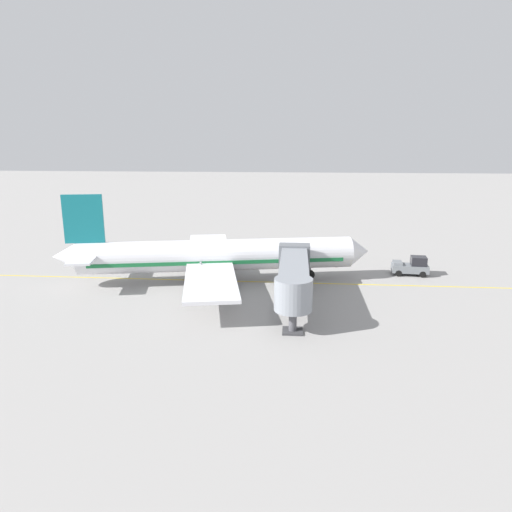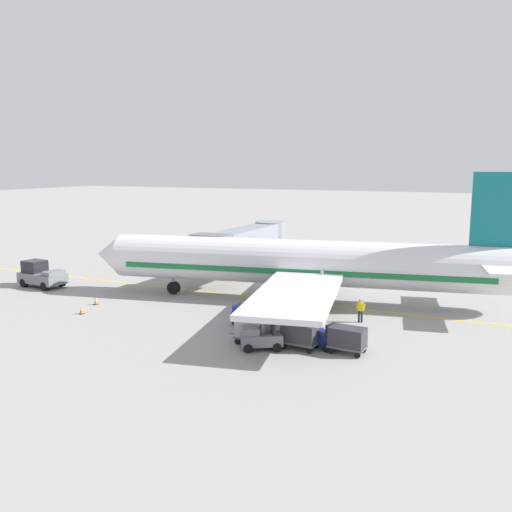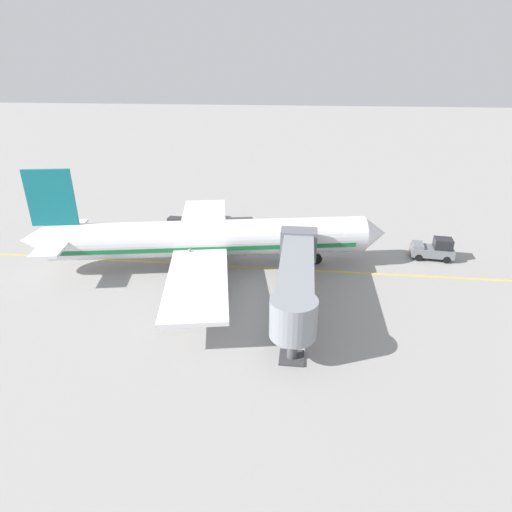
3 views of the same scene
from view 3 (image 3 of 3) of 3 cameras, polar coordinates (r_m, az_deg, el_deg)
name	(u,v)px [view 3 (image 3 of 3)]	position (r m, az deg, el deg)	size (l,w,h in m)	color
ground_plane	(217,266)	(45.07, -5.25, -1.30)	(400.00, 400.00, 0.00)	gray
gate_lead_in_line	(217,266)	(45.07, -5.25, -1.30)	(0.24, 80.00, 0.01)	gold
parked_airliner	(208,239)	(43.59, -6.52, 2.30)	(30.44, 37.14, 10.63)	silver
jet_bridge	(296,277)	(35.15, 5.46, -2.78)	(15.96, 3.50, 4.98)	gray
pushback_tractor	(434,249)	(50.04, 22.86, 0.85)	(2.57, 4.57, 2.40)	slate
baggage_tug_lead	(190,226)	(54.81, -8.91, 4.07)	(1.90, 2.74, 1.62)	navy
baggage_tug_trailing	(217,221)	(55.94, -5.27, 4.68)	(2.31, 2.76, 1.62)	slate
baggage_tug_spare	(232,233)	(51.74, -3.28, 3.09)	(1.61, 2.65, 1.62)	#1E339E
baggage_cart_front	(222,222)	(55.00, -4.60, 4.62)	(1.45, 2.94, 1.58)	#4C4C51
baggage_cart_second_in_train	(199,222)	(55.26, -7.71, 4.57)	(1.45, 2.94, 1.58)	#4C4C51
baggage_cart_third_in_train	(177,222)	(55.63, -10.67, 4.50)	(1.45, 2.94, 1.58)	#4C4C51
ground_crew_wing_walker	(167,242)	(49.43, -11.88, 1.85)	(0.29, 0.73, 1.69)	#232328
ground_crew_loader	(195,241)	(49.23, -8.25, 2.03)	(0.52, 0.62, 1.69)	#232328
safety_cone_nose_left	(347,242)	(51.28, 12.17, 1.85)	(0.36, 0.36, 0.59)	black
safety_cone_nose_right	(337,234)	(53.67, 10.94, 2.98)	(0.36, 0.36, 0.59)	black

